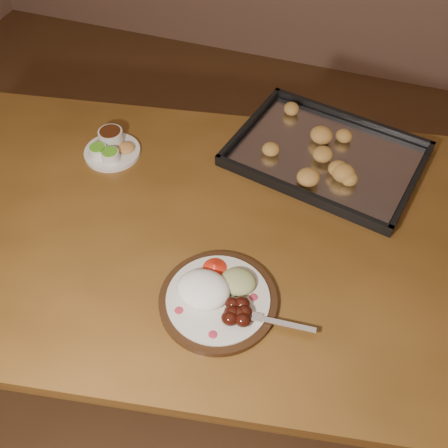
% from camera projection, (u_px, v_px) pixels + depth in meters
% --- Properties ---
extents(ground, '(4.00, 4.00, 0.00)m').
position_uv_depth(ground, '(163.00, 349.00, 1.83)').
color(ground, brown).
rests_on(ground, ground).
extents(dining_table, '(1.63, 1.15, 0.75)m').
position_uv_depth(dining_table, '(201.00, 251.00, 1.31)').
color(dining_table, brown).
rests_on(dining_table, ground).
extents(dinner_plate, '(0.35, 0.26, 0.06)m').
position_uv_depth(dinner_plate, '(217.00, 296.00, 1.08)').
color(dinner_plate, black).
rests_on(dinner_plate, dining_table).
extents(condiment_saucer, '(0.16, 0.16, 0.05)m').
position_uv_depth(condiment_saucer, '(111.00, 147.00, 1.39)').
color(condiment_saucer, silver).
rests_on(condiment_saucer, dining_table).
extents(baking_tray, '(0.56, 0.46, 0.05)m').
position_uv_depth(baking_tray, '(326.00, 154.00, 1.38)').
color(baking_tray, black).
rests_on(baking_tray, dining_table).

